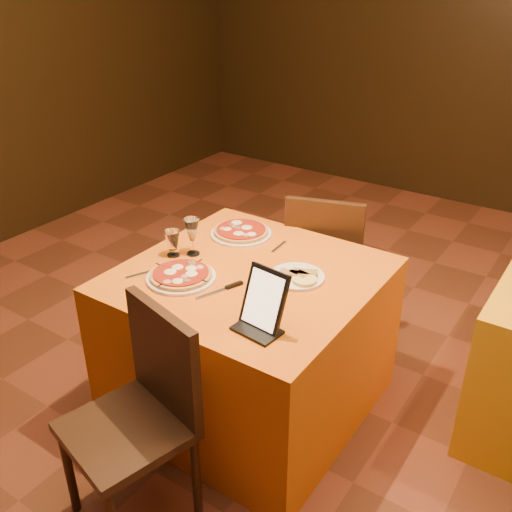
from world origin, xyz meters
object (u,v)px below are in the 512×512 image
Objects in this scene: pizza_far at (241,232)px; chair_main_far at (327,262)px; chair_main_near at (126,430)px; water_glass at (173,244)px; main_table at (250,340)px; pizza_near at (181,276)px; tablet at (264,299)px; wine_glass at (192,236)px.

chair_main_far is at bearing 61.35° from pizza_far.
water_glass is (-0.40, 0.75, 0.36)m from chair_main_near.
main_table is at bearing 104.59° from chair_main_near.
pizza_near is 1.27× the size of tablet.
pizza_far is (-0.26, 1.12, 0.31)m from chair_main_near.
chair_main_near reaches higher than water_glass.
chair_main_near reaches higher than pizza_far.
water_glass is at bearing -170.48° from main_table.
tablet is (0.62, -0.31, 0.03)m from wine_glass.
chair_main_far is at bearing 77.61° from pizza_near.
wine_glass reaches higher than chair_main_far.
main_table is 3.54× the size of pizza_near.
water_glass is (-0.40, -0.07, 0.44)m from main_table.
chair_main_near is 7.00× the size of water_glass.
pizza_far reaches higher than main_table.
chair_main_far is 2.93× the size of pizza_near.
chair_main_far is 4.79× the size of wine_glass.
chair_main_far reaches higher than water_glass.
main_table is 4.51× the size of tablet.
wine_glass reaches higher than pizza_far.
water_glass is 0.73m from tablet.
chair_main_far is 1.21m from tablet.
pizza_near is at bearing -135.70° from main_table.
pizza_far is at bearing 94.76° from pizza_near.
pizza_far is at bearing 70.23° from water_glass.
water_glass is at bearing 132.66° from chair_main_near.
chair_main_far is 1.01m from water_glass.
wine_glass is (-0.07, -0.31, 0.08)m from pizza_far.
tablet is at bearing -19.67° from water_glass.
chair_main_far is 7.00× the size of water_glass.
chair_main_far is 3.73× the size of tablet.
pizza_far is (-0.26, -0.48, 0.31)m from chair_main_far.
chair_main_far reaches higher than pizza_near.
tablet is at bearing 74.97° from chair_main_near.
pizza_far is 0.40m from water_glass.
main_table is 0.65m from tablet.
chair_main_far is at bearing 67.35° from wine_glass.
main_table is 1.21× the size of chair_main_far.
main_table is at bearing 9.52° from water_glass.
wine_glass is 0.69m from tablet.
main_table is at bearing 44.30° from pizza_near.
pizza_near is at bearing 60.08° from chair_main_far.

